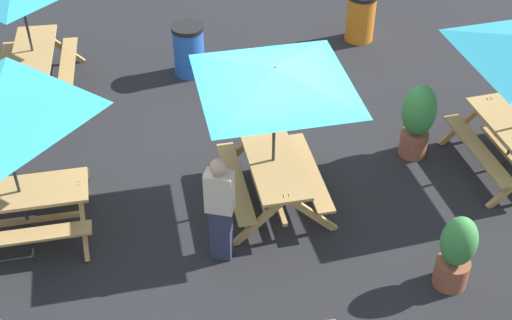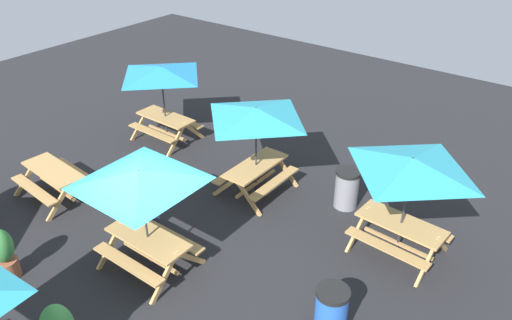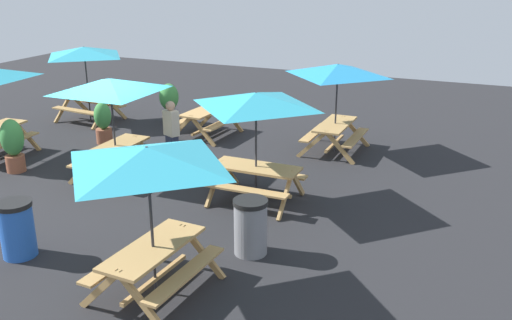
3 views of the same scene
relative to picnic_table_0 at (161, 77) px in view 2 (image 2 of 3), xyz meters
The scene contains 10 objects.
ground_plane 6.05m from the picnic_table_0, 45.15° to the right, with size 29.58×29.58×0.00m, color #232326.
picnic_table_0 is the anchor object (origin of this frame).
picnic_table_1 3.85m from the picnic_table_0, ahead, with size 2.01×2.01×2.34m.
picnic_table_2 5.56m from the picnic_table_0, 47.33° to the right, with size 2.83×2.83×2.34m.
picnic_table_4 7.60m from the picnic_table_0, ahead, with size 2.11×2.11×2.34m.
picnic_table_6 4.01m from the picnic_table_0, 89.67° to the right, with size 1.89×1.64×0.81m.
trash_bin_gray 6.09m from the picnic_table_0, ahead, with size 0.59×0.59×0.98m.
trash_bin_blue 8.36m from the picnic_table_0, 24.05° to the right, with size 0.59×0.59×0.98m.
potted_plant_2 6.40m from the picnic_table_0, 73.83° to the right, with size 0.46×0.46×1.14m.
person_standing 4.39m from the picnic_table_0, 48.36° to the right, with size 0.34×0.42×1.67m.
Camera 2 is at (6.12, -4.89, 7.03)m, focal length 35.00 mm.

